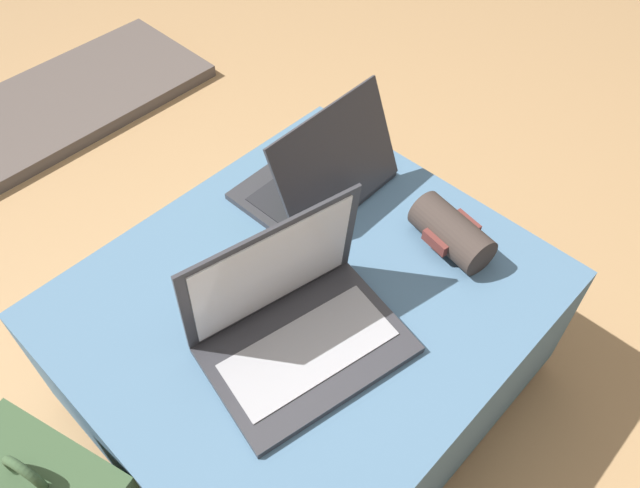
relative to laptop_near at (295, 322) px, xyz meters
The scene contains 6 objects.
ground_plane 0.47m from the laptop_near, 35.24° to the left, with size 14.00×14.00×0.00m, color tan.
ottoman 0.28m from the laptop_near, 35.24° to the left, with size 0.94×0.82×0.40m.
laptop_near is the anchor object (origin of this frame).
laptop_far 0.40m from the laptop_near, 37.20° to the left, with size 0.34×0.25×0.25m.
wrist_brace 0.40m from the laptop_near, 10.53° to the right, with size 0.12×0.20×0.09m.
fireplace_hearth 1.58m from the laptop_near, 86.66° to the left, with size 1.40×0.50×0.04m.
Camera 1 is at (-0.52, -0.54, 1.45)m, focal length 35.00 mm.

